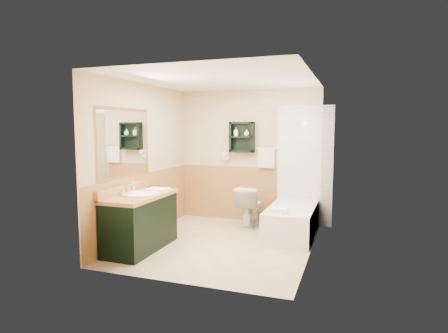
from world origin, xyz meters
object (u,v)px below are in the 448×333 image
(bathtub, at_px, (292,221))
(toilet, at_px, (250,207))
(vanity_book, at_px, (148,180))
(soap_bottle_a, at_px, (236,134))
(hair_dryer, at_px, (227,156))
(soap_bottle_b, at_px, (247,133))
(wall_shelf, at_px, (242,137))
(vanity, at_px, (141,222))

(bathtub, height_order, toilet, toilet)
(vanity_book, bearing_deg, soap_bottle_a, 47.49)
(hair_dryer, height_order, vanity_book, hair_dryer)
(bathtub, height_order, soap_bottle_b, soap_bottle_b)
(wall_shelf, relative_size, toilet, 0.77)
(vanity_book, bearing_deg, soap_bottle_b, 42.24)
(soap_bottle_a, bearing_deg, bathtub, -28.26)
(vanity_book, bearing_deg, wall_shelf, 44.63)
(wall_shelf, xyz_separation_m, vanity_book, (-1.06, -1.50, -0.64))
(soap_bottle_a, bearing_deg, vanity_book, -122.36)
(wall_shelf, relative_size, soap_bottle_b, 4.45)
(soap_bottle_b, bearing_deg, bathtub, -33.25)
(wall_shelf, bearing_deg, soap_bottle_a, -177.43)
(hair_dryer, relative_size, vanity_book, 0.98)
(toilet, relative_size, vanity_book, 2.92)
(bathtub, bearing_deg, hair_dryer, 154.19)
(hair_dryer, relative_size, toilet, 0.34)
(vanity, bearing_deg, hair_dryer, 73.72)
(hair_dryer, height_order, vanity, hair_dryer)
(wall_shelf, relative_size, hair_dryer, 2.29)
(soap_bottle_b, bearing_deg, toilet, -64.36)
(wall_shelf, height_order, soap_bottle_a, wall_shelf)
(wall_shelf, distance_m, vanity, 2.49)
(vanity_book, height_order, soap_bottle_a, soap_bottle_a)
(vanity, xyz_separation_m, bathtub, (1.92, 1.40, -0.16))
(bathtub, relative_size, soap_bottle_b, 12.13)
(soap_bottle_a, bearing_deg, vanity, -111.33)
(toilet, distance_m, soap_bottle_b, 1.31)
(hair_dryer, height_order, bathtub, hair_dryer)
(bathtub, height_order, vanity_book, vanity_book)
(wall_shelf, height_order, vanity, wall_shelf)
(vanity, bearing_deg, toilet, 55.80)
(wall_shelf, relative_size, vanity, 0.45)
(hair_dryer, bearing_deg, bathtub, -25.81)
(vanity_book, bearing_deg, toilet, 31.71)
(bathtub, distance_m, soap_bottle_b, 1.77)
(wall_shelf, height_order, toilet, wall_shelf)
(vanity, height_order, soap_bottle_a, soap_bottle_a)
(soap_bottle_b, bearing_deg, vanity_book, -127.61)
(bathtub, bearing_deg, soap_bottle_b, 146.75)
(vanity, xyz_separation_m, toilet, (1.14, 1.68, -0.04))
(vanity_book, height_order, soap_bottle_b, soap_bottle_b)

